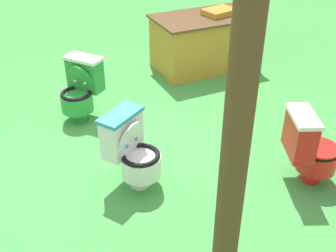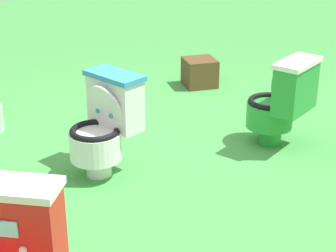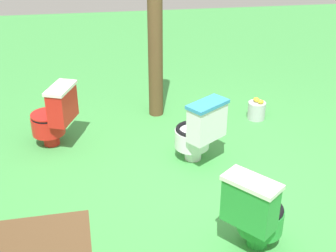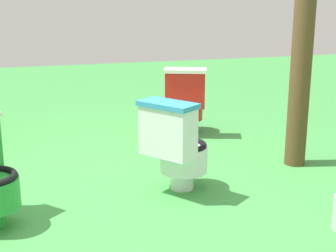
{
  "view_description": "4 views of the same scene",
  "coord_description": "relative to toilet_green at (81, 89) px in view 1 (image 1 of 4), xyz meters",
  "views": [
    {
      "loc": [
        -0.93,
        -3.44,
        2.55
      ],
      "look_at": [
        0.4,
        -0.16,
        0.33
      ],
      "focal_mm": 44.32,
      "sensor_mm": 36.0,
      "label": 1
    },
    {
      "loc": [
        3.59,
        -0.77,
        1.93
      ],
      "look_at": [
        0.08,
        -0.06,
        0.39
      ],
      "focal_mm": 60.26,
      "sensor_mm": 36.0,
      "label": 2
    },
    {
      "loc": [
        0.85,
        3.76,
        2.71
      ],
      "look_at": [
        0.24,
        -0.52,
        0.43
      ],
      "focal_mm": 50.66,
      "sensor_mm": 36.0,
      "label": 3
    },
    {
      "loc": [
        -3.53,
        0.6,
        1.51
      ],
      "look_at": [
        0.22,
        -0.51,
        0.44
      ],
      "focal_mm": 53.46,
      "sensor_mm": 36.0,
      "label": 4
    }
  ],
  "objects": [
    {
      "name": "vendor_table",
      "position": [
        1.98,
        0.78,
        0.02
      ],
      "size": [
        1.51,
        0.94,
        0.85
      ],
      "rotation": [
        0.0,
        0.0,
        0.06
      ],
      "color": "#B7842D",
      "rests_on": "ground"
    },
    {
      "name": "ground",
      "position": [
        0.26,
        -0.91,
        -0.37
      ],
      "size": [
        14.0,
        14.0,
        0.0
      ],
      "primitive_type": "plane",
      "color": "#429947"
    },
    {
      "name": "toilet_white",
      "position": [
        0.17,
        -1.39,
        0.0
      ],
      "size": [
        0.61,
        0.63,
        0.73
      ],
      "rotation": [
        0.0,
        0.0,
        3.77
      ],
      "color": "white",
      "rests_on": "ground"
    },
    {
      "name": "toilet_green",
      "position": [
        0.0,
        0.0,
        0.0
      ],
      "size": [
        0.64,
        0.63,
        0.73
      ],
      "rotation": [
        0.0,
        0.0,
        2.28
      ],
      "color": "green",
      "rests_on": "ground"
    },
    {
      "name": "wooden_post",
      "position": [
        0.48,
        -2.6,
        0.65
      ],
      "size": [
        0.18,
        0.18,
        2.04
      ],
      "primitive_type": "cylinder",
      "color": "brown",
      "rests_on": "ground"
    },
    {
      "name": "toilet_red",
      "position": [
        1.69,
        -1.97,
        -0.0
      ],
      "size": [
        0.6,
        0.55,
        0.73
      ],
      "rotation": [
        0.0,
        0.0,
        4.36
      ],
      "color": "red",
      "rests_on": "ground"
    }
  ]
}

